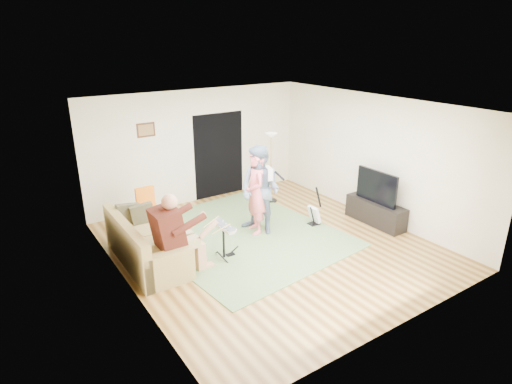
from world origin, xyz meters
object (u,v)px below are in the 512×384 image
Objects in this scene: singer at (256,193)px; guitarist at (260,190)px; drum_kit at (224,243)px; sofa at (142,248)px; guitar_spare at (315,214)px; television at (377,187)px; tv_cabinet at (375,212)px; torchiere_lamp at (271,155)px; dining_chair at (150,218)px.

singer is 0.11m from guitarist.
sofa is at bearing 153.34° from drum_kit.
guitar_spare is (2.35, 0.19, -0.05)m from drum_kit.
sofa is at bearing 166.59° from television.
sofa is at bearing 166.73° from tv_cabinet.
television is at bearing -7.94° from drum_kit.
guitarist is (1.18, 0.56, 0.62)m from drum_kit.
guitarist is at bearing 155.77° from tv_cabinet.
guitarist reaches higher than drum_kit.
guitar_spare is 0.50× the size of torchiere_lamp.
sofa is 1.24× the size of torchiere_lamp.
dining_chair reaches higher than tv_cabinet.
guitar_spare is (1.25, -0.41, -0.61)m from singer.
singer is at bearing 161.78° from guitar_spare.
dining_chair is (-3.11, -0.08, -0.83)m from torchiere_lamp.
guitarist is 1.77× the size of television.
guitar_spare is 1.89m from torchiere_lamp.
drum_kit is 3.53m from tv_cabinet.
guitarist is at bearing 155.30° from television.
singer is at bearing 155.28° from television.
television reaches higher than tv_cabinet.
sofa is 1.25m from dining_chair.
torchiere_lamp is at bearing 89.00° from guitar_spare.
drum_kit is (1.29, -0.65, 0.01)m from sofa.
tv_cabinet is at bearing -64.21° from torchiere_lamp.
guitar_spare reaches higher than drum_kit.
sofa is 3.67m from guitar_spare.
guitarist reaches higher than singer.
singer is 1.01× the size of torchiere_lamp.
torchiere_lamp reaches higher than sofa.
tv_cabinet is (3.50, -0.48, -0.04)m from drum_kit.
guitar_spare is 3.47m from dining_chair.
television reaches higher than guitar_spare.
torchiere_lamp is 2.74m from tv_cabinet.
drum_kit is 3.13m from torchiere_lamp.
television is at bearing -31.34° from guitar_spare.
tv_cabinet is at bearing -29.27° from dining_chair.
guitar_spare is 1.33m from tv_cabinet.
television is (4.19, -2.25, 0.51)m from dining_chair.
dining_chair is at bearing -143.70° from guitarist.
dining_chair is at bearing 112.65° from drum_kit.
singer is 1.66× the size of television.
dining_chair is at bearing -178.60° from torchiere_lamp.
television is at bearing 43.72° from guitarist.
guitarist reaches higher than tv_cabinet.
drum_kit is 0.48× the size of tv_cabinet.
singer is at bearing -135.80° from torchiere_lamp.
tv_cabinet is 1.35× the size of television.
sofa reaches higher than tv_cabinet.
guitarist is 1.39m from guitar_spare.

